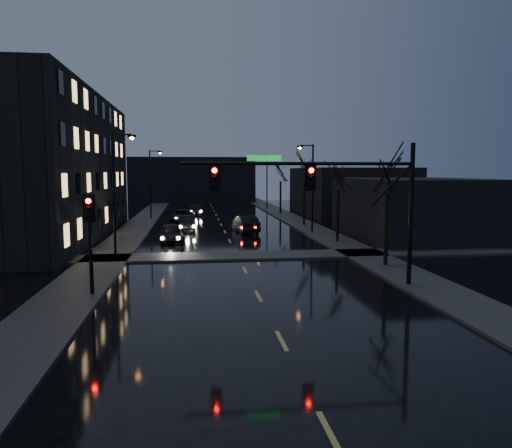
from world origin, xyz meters
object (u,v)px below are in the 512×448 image
object	(u,v)px
oncoming_car_d	(196,210)
oncoming_car_a	(171,233)
lead_car	(246,224)
oncoming_car_b	(188,223)
oncoming_car_c	(182,216)

from	to	relation	value
oncoming_car_d	oncoming_car_a	bearing A→B (deg)	-93.82
lead_car	oncoming_car_b	bearing A→B (deg)	-27.13
oncoming_car_c	oncoming_car_d	bearing A→B (deg)	84.42
oncoming_car_a	oncoming_car_b	world-z (taller)	oncoming_car_a
oncoming_car_d	oncoming_car_b	bearing A→B (deg)	-91.97
oncoming_car_c	lead_car	xyz separation A→B (m)	(5.97, -9.65, 0.06)
oncoming_car_d	lead_car	world-z (taller)	lead_car
oncoming_car_c	oncoming_car_d	world-z (taller)	oncoming_car_c
oncoming_car_c	oncoming_car_a	bearing A→B (deg)	-88.05
oncoming_car_a	oncoming_car_c	size ratio (longest dim) A/B	0.88
oncoming_car_a	oncoming_car_d	size ratio (longest dim) A/B	0.98
oncoming_car_d	lead_car	distance (m)	19.14
oncoming_car_b	oncoming_car_d	xyz separation A→B (m)	(0.87, 16.70, -0.04)
oncoming_car_a	oncoming_car_c	xyz separation A→B (m)	(0.54, 15.36, -0.06)
oncoming_car_a	oncoming_car_b	bearing A→B (deg)	76.64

